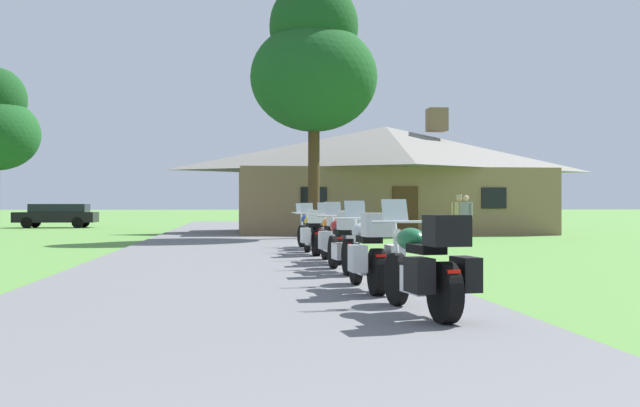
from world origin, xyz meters
name	(u,v)px	position (x,y,z in m)	size (l,w,h in m)	color
ground_plane	(235,251)	(0.00, 20.00, 0.00)	(500.00, 500.00, 0.00)	#56893D
asphalt_driveway	(235,254)	(0.00, 18.00, 0.03)	(6.40, 80.00, 0.06)	slate
motorcycle_green_nearest_to_camera	(427,267)	(2.07, 6.67, 0.61)	(0.89, 2.08, 1.30)	black
motorcycle_silver_second_in_row	(369,253)	(1.88, 9.10, 0.61)	(0.75, 2.08, 1.30)	black
motorcycle_red_third_in_row	(343,242)	(1.94, 12.11, 0.62)	(0.66, 2.08, 1.30)	black
motorcycle_orange_fourth_in_row	(333,237)	(2.07, 14.40, 0.61)	(0.77, 2.08, 1.30)	black
motorcycle_yellow_fifth_in_row	(313,233)	(1.93, 17.08, 0.61)	(0.78, 2.08, 1.30)	black
motorcycle_blue_farthest_in_row	(312,230)	(2.15, 19.56, 0.61)	(0.98, 2.07, 1.30)	black
stone_lodge	(386,178)	(7.15, 33.20, 2.61)	(14.70, 8.37, 5.97)	#896B4C
bystander_gray_shirt_near_lodge	(466,216)	(8.26, 24.48, 0.93)	(0.40, 0.45, 1.67)	#75664C
bystander_tan_shirt_beside_signpost	(459,215)	(8.07, 24.71, 0.95)	(0.55, 0.25, 1.69)	#75664C
tree_by_lodge_front	(314,63)	(2.98, 26.64, 6.73)	(4.84, 4.84, 9.93)	#422D19
parked_black_suv_far_left	(57,215)	(-10.41, 43.64, 0.78)	(4.63, 1.97, 1.40)	black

